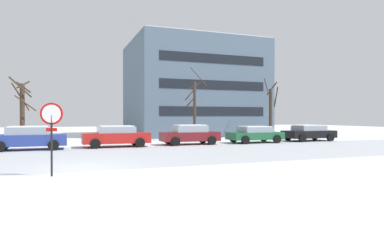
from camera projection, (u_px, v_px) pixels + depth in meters
The scene contains 12 objects.
ground_plane at pixel (84, 168), 13.64m from camera, with size 120.00×120.00×0.00m, color white.
road_surface at pixel (80, 158), 17.10m from camera, with size 80.00×9.39×0.00m.
stop_sign at pixel (52, 125), 11.77m from camera, with size 0.75×0.17×2.54m.
parked_car_blue at pixel (29, 138), 21.11m from camera, with size 4.45×2.05×1.48m.
parked_car_red at pixel (116, 136), 23.24m from camera, with size 4.46×2.10×1.44m.
parked_car_maroon at pixel (190, 134), 25.22m from camera, with size 4.29×1.97×1.47m.
parked_car_green at pixel (255, 134), 26.89m from camera, with size 4.31×2.12×1.31m.
parked_car_black at pixel (309, 133), 28.98m from camera, with size 4.39×2.16×1.35m.
tree_far_right at pixel (194, 109), 29.22m from camera, with size 1.68×1.69×6.14m.
tree_far_left at pixel (271, 111), 33.06m from camera, with size 1.38×1.51×5.83m.
tree_far_mid at pixel (22, 112), 24.05m from camera, with size 1.74×1.46×4.82m.
building_far_right at pixel (193, 89), 39.15m from camera, with size 13.96×11.99×10.46m.
Camera 1 is at (-0.74, -14.28, 2.05)m, focal length 31.96 mm.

